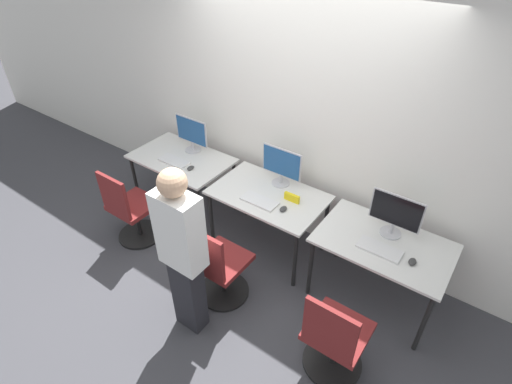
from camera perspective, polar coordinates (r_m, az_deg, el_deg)
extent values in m
plane|color=#3D3D42|center=(4.20, -1.14, -10.43)|extent=(20.00, 20.00, 0.00)
cube|color=silver|center=(3.95, 5.95, 11.23)|extent=(12.00, 0.05, 2.80)
cube|color=silver|center=(4.60, -10.62, 4.74)|extent=(1.12, 0.71, 0.02)
cylinder|color=black|center=(4.97, -16.82, 1.43)|extent=(0.04, 0.04, 0.68)
cylinder|color=black|center=(4.33, -8.04, -3.02)|extent=(0.04, 0.04, 0.68)
cylinder|color=black|center=(5.29, -11.89, 4.52)|extent=(0.04, 0.04, 0.68)
cylinder|color=black|center=(4.68, -3.08, 0.79)|extent=(0.04, 0.04, 0.68)
cylinder|color=#B2B2B7|center=(4.71, -8.96, 5.99)|extent=(0.18, 0.18, 0.01)
cylinder|color=#B2B2B7|center=(4.68, -9.02, 6.58)|extent=(0.04, 0.04, 0.10)
cube|color=#B2B2B7|center=(4.60, -9.20, 8.66)|extent=(0.44, 0.01, 0.30)
cube|color=navy|center=(4.59, -9.27, 8.62)|extent=(0.42, 0.01, 0.28)
cube|color=silver|center=(4.53, -11.65, 4.35)|extent=(0.37, 0.16, 0.02)
ellipsoid|color=#333333|center=(4.36, -9.33, 3.41)|extent=(0.06, 0.09, 0.03)
cylinder|color=black|center=(4.70, -16.13, -5.83)|extent=(0.48, 0.48, 0.03)
cylinder|color=black|center=(4.57, -16.55, -3.92)|extent=(0.04, 0.04, 0.38)
cube|color=maroon|center=(4.44, -17.02, -1.80)|extent=(0.44, 0.44, 0.05)
cube|color=maroon|center=(4.21, -19.65, -0.54)|extent=(0.40, 0.04, 0.44)
cube|color=silver|center=(3.95, 1.79, -0.42)|extent=(1.12, 0.71, 0.02)
cylinder|color=black|center=(4.24, -6.38, -3.85)|extent=(0.04, 0.04, 0.68)
cylinder|color=black|center=(3.79, 5.58, -9.66)|extent=(0.04, 0.04, 0.68)
cylinder|color=black|center=(4.60, -1.46, 0.10)|extent=(0.04, 0.04, 0.68)
cylinder|color=black|center=(4.20, 9.86, -4.70)|extent=(0.04, 0.04, 0.68)
cylinder|color=#B2B2B7|center=(4.10, 3.54, 1.31)|extent=(0.18, 0.18, 0.01)
cylinder|color=#B2B2B7|center=(4.06, 3.56, 1.96)|extent=(0.04, 0.04, 0.10)
cube|color=#B2B2B7|center=(3.96, 3.70, 4.25)|extent=(0.44, 0.01, 0.30)
cube|color=navy|center=(3.96, 3.64, 4.20)|extent=(0.42, 0.01, 0.28)
cube|color=silver|center=(3.84, 0.48, -1.29)|extent=(0.37, 0.16, 0.02)
ellipsoid|color=#333333|center=(3.74, 3.92, -2.42)|extent=(0.06, 0.09, 0.03)
cylinder|color=black|center=(3.97, -4.58, -13.89)|extent=(0.48, 0.48, 0.03)
cylinder|color=black|center=(3.82, -4.73, -11.93)|extent=(0.04, 0.04, 0.38)
cube|color=maroon|center=(3.66, -4.90, -9.69)|extent=(0.44, 0.44, 0.05)
cube|color=maroon|center=(3.38, -7.30, -8.77)|extent=(0.40, 0.04, 0.44)
cube|color=#232328|center=(3.52, -9.62, -14.09)|extent=(0.25, 0.16, 0.76)
cube|color=white|center=(3.01, -10.95, -5.47)|extent=(0.36, 0.20, 0.66)
sphere|color=tan|center=(2.75, -11.97, 1.32)|extent=(0.21, 0.21, 0.21)
cube|color=silver|center=(3.59, 17.82, -7.00)|extent=(1.12, 0.71, 0.02)
cylinder|color=black|center=(3.74, 7.78, -10.68)|extent=(0.04, 0.04, 0.68)
cylinder|color=black|center=(3.59, 22.82, -16.94)|extent=(0.04, 0.04, 0.68)
cylinder|color=black|center=(4.15, 11.88, -5.54)|extent=(0.04, 0.04, 0.68)
cylinder|color=black|center=(4.01, 25.30, -10.82)|extent=(0.04, 0.04, 0.68)
cylinder|color=#B2B2B7|center=(3.68, 18.64, -5.54)|extent=(0.18, 0.18, 0.01)
cylinder|color=#B2B2B7|center=(3.65, 18.81, -4.88)|extent=(0.04, 0.04, 0.10)
cube|color=#B2B2B7|center=(3.54, 19.42, -2.52)|extent=(0.44, 0.01, 0.30)
cube|color=black|center=(3.53, 19.37, -2.59)|extent=(0.42, 0.01, 0.28)
cube|color=silver|center=(3.49, 17.23, -7.80)|extent=(0.37, 0.16, 0.02)
ellipsoid|color=#333333|center=(3.47, 21.44, -9.26)|extent=(0.06, 0.09, 0.03)
cylinder|color=black|center=(3.59, 10.79, -22.71)|extent=(0.48, 0.48, 0.03)
cylinder|color=black|center=(3.42, 11.19, -20.93)|extent=(0.04, 0.04, 0.38)
cube|color=maroon|center=(3.24, 11.65, -18.86)|extent=(0.44, 0.44, 0.05)
cube|color=maroon|center=(2.93, 10.44, -18.88)|extent=(0.40, 0.04, 0.44)
cube|color=yellow|center=(3.84, 5.15, -0.81)|extent=(0.16, 0.03, 0.08)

